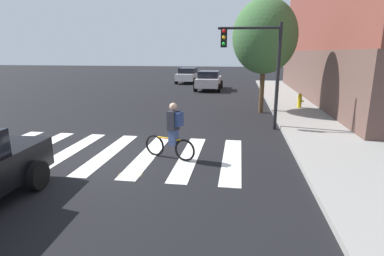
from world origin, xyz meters
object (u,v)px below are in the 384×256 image
at_px(manhole_cover, 130,175).
at_px(traffic_light_near, 257,58).
at_px(street_tree_near, 265,37).
at_px(cyclist, 173,131).
at_px(fire_hydrant, 300,101).
at_px(sedan_far, 188,75).
at_px(sedan_mid, 209,80).

bearing_deg(manhole_cover, traffic_light_near, 58.64).
distance_m(traffic_light_near, street_tree_near, 3.74).
distance_m(manhole_cover, cyclist, 1.81).
height_order(fire_hydrant, street_tree_near, street_tree_near).
xyz_separation_m(sedan_far, cyclist, (3.38, -22.98, 0.06)).
bearing_deg(traffic_light_near, cyclist, -121.27).
relative_size(sedan_far, traffic_light_near, 1.07).
bearing_deg(fire_hydrant, manhole_cover, -120.62).
distance_m(sedan_far, cyclist, 23.23).
bearing_deg(sedan_far, sedan_mid, -64.37).
bearing_deg(sedan_far, manhole_cover, -84.04).
bearing_deg(manhole_cover, street_tree_near, 67.01).
height_order(manhole_cover, cyclist, cyclist).
relative_size(sedan_mid, street_tree_near, 0.80).
height_order(sedan_mid, sedan_far, sedan_mid).
bearing_deg(traffic_light_near, sedan_mid, 103.67).
xyz_separation_m(cyclist, street_tree_near, (3.02, 7.74, 2.99)).
relative_size(sedan_mid, cyclist, 2.69).
relative_size(manhole_cover, sedan_mid, 0.14).
relative_size(cyclist, fire_hydrant, 2.17).
distance_m(sedan_mid, cyclist, 17.36).
xyz_separation_m(sedan_mid, traffic_light_near, (3.20, -13.18, 2.05)).
bearing_deg(fire_hydrant, traffic_light_near, -119.71).
relative_size(manhole_cover, traffic_light_near, 0.15).
bearing_deg(traffic_light_near, fire_hydrant, 60.29).
bearing_deg(cyclist, traffic_light_near, 58.73).
bearing_deg(sedan_far, cyclist, -81.63).
bearing_deg(cyclist, street_tree_near, 68.67).
xyz_separation_m(manhole_cover, sedan_mid, (0.16, 18.70, 0.80)).
distance_m(sedan_far, traffic_light_near, 19.83).
relative_size(manhole_cover, cyclist, 0.38).
bearing_deg(street_tree_near, sedan_mid, 111.06).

